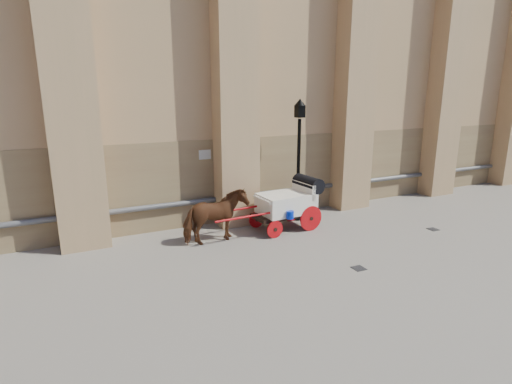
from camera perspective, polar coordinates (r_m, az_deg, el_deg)
ground at (r=11.87m, az=8.77°, el=-8.73°), size 90.00×90.00×0.00m
horse at (r=12.37m, az=-5.80°, el=-3.56°), size 2.07×1.11×1.67m
carriage at (r=13.65m, az=4.79°, el=-1.37°), size 4.05×1.49×1.75m
street_lamp at (r=14.33m, az=6.11°, el=5.01°), size 0.41×0.41×4.36m
drain_grate_near at (r=11.17m, az=14.47°, el=-10.51°), size 0.33×0.33×0.01m
drain_grate_far at (r=15.00m, az=23.97°, el=-4.89°), size 0.34×0.34×0.01m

